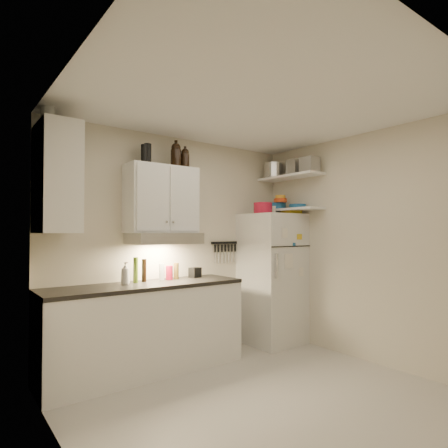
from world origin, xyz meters
TOP-DOWN VIEW (x-y plane):
  - floor at (0.00, 0.00)m, footprint 3.20×3.00m
  - ceiling at (0.00, 0.00)m, footprint 3.20×3.00m
  - back_wall at (0.00, 1.51)m, footprint 3.20×0.02m
  - left_wall at (-1.61, 0.00)m, footprint 0.02×3.00m
  - right_wall at (1.61, 0.00)m, footprint 0.02×3.00m
  - base_cabinet at (-0.55, 1.20)m, footprint 2.10×0.60m
  - countertop at (-0.55, 1.20)m, footprint 2.10×0.62m
  - upper_cabinet at (-0.30, 1.33)m, footprint 0.80×0.33m
  - side_cabinet at (-1.44, 1.20)m, footprint 0.33×0.55m
  - range_hood at (-0.30, 1.27)m, footprint 0.76×0.46m
  - fridge at (1.25, 1.16)m, footprint 0.70×0.68m
  - shelf_hi at (1.45, 1.02)m, footprint 0.30×0.95m
  - shelf_lo at (1.45, 1.02)m, footprint 0.30×0.95m
  - knife_strip at (0.70, 1.49)m, footprint 0.42×0.02m
  - dutch_oven at (1.02, 1.09)m, footprint 0.28×0.28m
  - book_stack at (1.47, 1.02)m, footprint 0.25×0.28m
  - spice_jar at (1.26, 1.14)m, footprint 0.08×0.08m
  - stock_pot at (1.41, 1.28)m, footprint 0.35×0.35m
  - tin_a at (1.50, 0.95)m, footprint 0.23×0.21m
  - tin_b at (1.44, 0.68)m, footprint 0.20×0.20m
  - bowl_teal at (1.42, 1.23)m, footprint 0.22×0.22m
  - bowl_orange at (1.40, 1.15)m, footprint 0.18×0.18m
  - bowl_yellow at (1.40, 1.15)m, footprint 0.14×0.14m
  - plates at (1.51, 0.94)m, footprint 0.27×0.27m
  - growler_a at (-0.15, 1.28)m, footprint 0.15×0.15m
  - growler_b at (-0.03, 1.27)m, footprint 0.13×0.13m
  - thermos_a at (-0.47, 1.35)m, footprint 0.10×0.10m
  - thermos_b at (-0.53, 1.30)m, footprint 0.08×0.08m
  - side_jar at (-1.51, 1.23)m, footprint 0.15×0.15m
  - soap_bottle at (-0.76, 1.24)m, footprint 0.13×0.13m
  - pepper_mill at (-0.11, 1.33)m, footprint 0.06×0.06m
  - oil_bottle at (-0.62, 1.31)m, footprint 0.06×0.06m
  - vinegar_bottle at (-0.50, 1.34)m, footprint 0.06×0.06m
  - clear_bottle at (-0.29, 1.34)m, footprint 0.08×0.08m
  - red_jar at (-0.20, 1.33)m, footprint 0.09×0.09m
  - caddy at (0.15, 1.35)m, footprint 0.16×0.13m

SIDE VIEW (x-z plane):
  - floor at x=0.00m, z-range -0.02..0.00m
  - base_cabinet at x=-0.55m, z-range 0.00..0.88m
  - fridge at x=1.25m, z-range 0.00..1.70m
  - countertop at x=-0.55m, z-range 0.88..0.92m
  - caddy at x=0.15m, z-range 0.92..1.04m
  - red_jar at x=-0.20m, z-range 0.92..1.08m
  - clear_bottle at x=-0.29m, z-range 0.92..1.11m
  - pepper_mill at x=-0.11m, z-range 0.92..1.11m
  - vinegar_bottle at x=-0.50m, z-range 0.92..1.17m
  - soap_bottle at x=-0.76m, z-range 0.92..1.18m
  - oil_bottle at x=-0.62m, z-range 0.92..1.19m
  - back_wall at x=0.00m, z-range 0.00..2.60m
  - left_wall at x=-1.61m, z-range 0.00..2.60m
  - right_wall at x=1.61m, z-range 0.00..2.60m
  - knife_strip at x=0.70m, z-range 1.31..1.33m
  - range_hood at x=-0.30m, z-range 1.33..1.45m
  - book_stack at x=1.47m, z-range 1.70..1.78m
  - spice_jar at x=1.26m, z-range 1.70..1.81m
  - shelf_lo at x=1.45m, z-range 1.75..1.77m
  - dutch_oven at x=1.02m, z-range 1.70..1.84m
  - plates at x=1.51m, z-range 1.77..1.83m
  - bowl_teal at x=1.42m, z-range 1.77..1.86m
  - upper_cabinet at x=-0.30m, z-range 1.45..2.20m
  - bowl_orange at x=1.40m, z-range 1.86..1.92m
  - bowl_yellow at x=1.40m, z-range 1.92..1.96m
  - side_cabinet at x=-1.44m, z-range 1.45..2.45m
  - shelf_hi at x=1.45m, z-range 2.19..2.22m
  - thermos_b at x=-0.53m, z-range 2.20..2.41m
  - tin_b at x=1.44m, z-range 2.21..2.41m
  - stock_pot at x=1.41m, z-range 2.21..2.42m
  - growler_b at x=-0.03m, z-range 2.20..2.43m
  - thermos_a at x=-0.47m, z-range 2.20..2.43m
  - tin_a at x=1.50m, z-range 2.21..2.42m
  - growler_a at x=-0.15m, z-range 2.20..2.48m
  - side_jar at x=-1.51m, z-range 2.45..2.61m
  - ceiling at x=0.00m, z-range 2.60..2.62m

